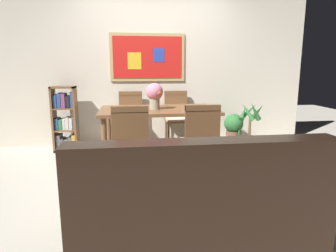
% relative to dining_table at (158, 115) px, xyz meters
% --- Properties ---
extents(ground_plane, '(12.00, 12.00, 0.00)m').
position_rel_dining_table_xyz_m(ground_plane, '(0.05, -0.38, -0.65)').
color(ground_plane, beige).
extents(wall_back_with_painting, '(5.20, 0.14, 2.60)m').
position_rel_dining_table_xyz_m(wall_back_with_painting, '(0.05, 1.10, 0.65)').
color(wall_back_with_painting, beige).
rests_on(wall_back_with_painting, ground_plane).
extents(dining_table, '(1.56, 0.93, 0.75)m').
position_rel_dining_table_xyz_m(dining_table, '(0.00, 0.00, 0.00)').
color(dining_table, brown).
rests_on(dining_table, ground_plane).
extents(dining_chair_near_left, '(0.40, 0.41, 0.91)m').
position_rel_dining_table_xyz_m(dining_chair_near_left, '(-0.39, -0.84, -0.12)').
color(dining_chair_near_left, brown).
rests_on(dining_chair_near_left, ground_plane).
extents(dining_chair_far_right, '(0.40, 0.41, 0.91)m').
position_rel_dining_table_xyz_m(dining_chair_far_right, '(0.39, 0.86, -0.12)').
color(dining_chair_far_right, brown).
rests_on(dining_chair_far_right, ground_plane).
extents(dining_chair_far_left, '(0.40, 0.41, 0.91)m').
position_rel_dining_table_xyz_m(dining_chair_far_left, '(-0.37, 0.85, -0.12)').
color(dining_chair_far_left, brown).
rests_on(dining_chair_far_left, ground_plane).
extents(dining_chair_near_right, '(0.40, 0.41, 0.91)m').
position_rel_dining_table_xyz_m(dining_chair_near_right, '(0.38, -0.84, -0.12)').
color(dining_chair_near_right, brown).
rests_on(dining_chair_near_right, ground_plane).
extents(leather_couch, '(1.80, 0.84, 0.84)m').
position_rel_dining_table_xyz_m(leather_couch, '(0.09, -1.91, -0.34)').
color(leather_couch, black).
rests_on(leather_couch, ground_plane).
extents(bookshelf, '(0.36, 0.28, 1.01)m').
position_rel_dining_table_xyz_m(bookshelf, '(-1.38, 0.76, -0.17)').
color(bookshelf, brown).
rests_on(bookshelf, ground_plane).
extents(potted_ivy, '(0.32, 0.32, 0.53)m').
position_rel_dining_table_xyz_m(potted_ivy, '(1.36, 0.79, -0.37)').
color(potted_ivy, brown).
rests_on(potted_ivy, ground_plane).
extents(potted_palm, '(0.39, 0.38, 0.80)m').
position_rel_dining_table_xyz_m(potted_palm, '(1.48, 0.37, -0.30)').
color(potted_palm, '#4C4742').
rests_on(potted_palm, ground_plane).
extents(flower_vase, '(0.23, 0.23, 0.35)m').
position_rel_dining_table_xyz_m(flower_vase, '(-0.05, -0.05, 0.30)').
color(flower_vase, tan).
rests_on(flower_vase, dining_table).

